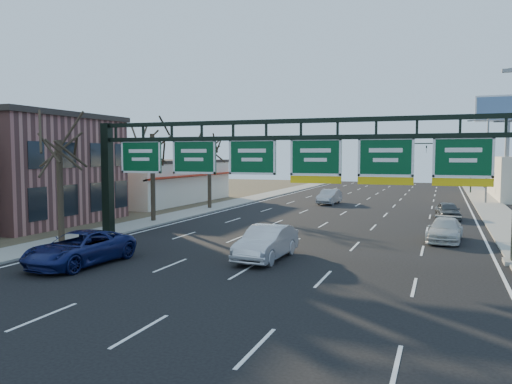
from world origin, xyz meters
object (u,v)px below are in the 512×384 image
at_px(sign_gantry, 286,165).
at_px(car_white_wagon, 445,230).
at_px(car_silver_sedan, 266,243).
at_px(car_blue_suv, 80,248).

distance_m(sign_gantry, car_white_wagon, 10.84).
bearing_deg(car_silver_sedan, sign_gantry, 90.97).
bearing_deg(car_blue_suv, car_white_wagon, 42.88).
height_order(car_silver_sedan, car_white_wagon, car_silver_sedan).
distance_m(car_blue_suv, car_silver_sedan, 8.97).
xyz_separation_m(sign_gantry, car_white_wagon, (8.32, 5.72, -3.95)).
relative_size(sign_gantry, car_blue_suv, 4.31).
relative_size(car_silver_sedan, car_white_wagon, 1.08).
relative_size(car_blue_suv, car_white_wagon, 1.22).
height_order(sign_gantry, car_blue_suv, sign_gantry).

